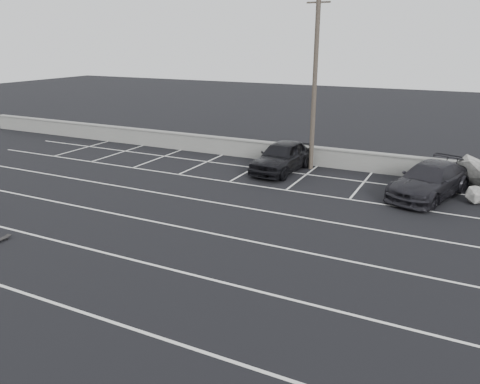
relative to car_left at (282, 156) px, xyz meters
The scene contains 6 objects.
ground 12.03m from the car_left, 88.10° to the right, with size 120.00×120.00×0.00m, color black.
seawall 2.06m from the car_left, 78.76° to the left, with size 50.00×0.45×1.06m.
stall_lines 7.64m from the car_left, 87.63° to the right, with size 36.00×20.05×0.01m.
car_left is the anchor object (origin of this frame).
car_right 7.51m from the car_left, ahead, with size 2.11×5.20×1.51m, color black.
utility_pole 4.14m from the car_left, 44.52° to the left, with size 1.21×0.24×9.06m.
Camera 1 is at (8.34, -10.62, 6.75)m, focal length 35.00 mm.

